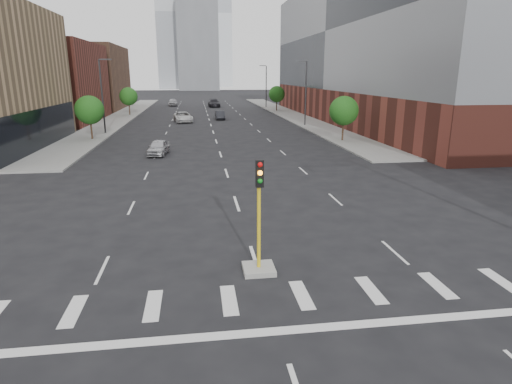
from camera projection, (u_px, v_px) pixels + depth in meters
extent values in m
cube|color=gray|center=(123.00, 116.00, 76.44)|extent=(5.00, 92.00, 0.15)
cube|color=gray|center=(288.00, 114.00, 80.45)|extent=(5.00, 92.00, 0.15)
cube|color=brown|center=(28.00, 83.00, 65.56)|extent=(20.00, 22.00, 12.00)
cube|color=brown|center=(73.00, 78.00, 90.23)|extent=(20.00, 24.00, 13.00)
cube|color=brown|center=(395.00, 105.00, 68.38)|extent=(24.00, 70.00, 5.00)
cube|color=slate|center=(401.00, 32.00, 65.44)|extent=(24.00, 70.00, 17.00)
cube|color=#B2B7BC|center=(180.00, 15.00, 207.36)|extent=(22.00, 22.00, 70.00)
cube|color=#B2B7BC|center=(213.00, 15.00, 246.60)|extent=(20.00, 20.00, 80.00)
cube|color=slate|center=(198.00, 40.00, 192.82)|extent=(18.00, 18.00, 44.00)
cube|color=#999993|center=(259.00, 269.00, 16.41)|extent=(1.20, 1.20, 0.20)
cylinder|color=gold|center=(259.00, 227.00, 15.96)|extent=(0.14, 0.14, 3.20)
cube|color=black|center=(260.00, 174.00, 15.22)|extent=(0.28, 0.18, 1.00)
sphere|color=red|center=(260.00, 165.00, 15.03)|extent=(0.18, 0.18, 0.18)
sphere|color=orange|center=(260.00, 173.00, 15.11)|extent=(0.18, 0.18, 0.18)
sphere|color=#0C7F19|center=(260.00, 181.00, 15.19)|extent=(0.18, 0.18, 0.18)
cylinder|color=#2D2D30|center=(306.00, 94.00, 60.93)|extent=(0.20, 0.20, 9.00)
cube|color=#2D2D30|center=(301.00, 61.00, 59.62)|extent=(1.40, 0.22, 0.15)
cylinder|color=#2D2D30|center=(266.00, 87.00, 94.33)|extent=(0.20, 0.20, 9.00)
cube|color=#2D2D30|center=(263.00, 66.00, 93.02)|extent=(1.40, 0.22, 0.15)
cylinder|color=#2D2D30|center=(102.00, 98.00, 52.56)|extent=(0.20, 0.20, 9.00)
cube|color=#2D2D30|center=(105.00, 59.00, 51.46)|extent=(1.40, 0.22, 0.15)
cylinder|color=#382619|center=(92.00, 131.00, 48.65)|extent=(0.20, 0.20, 1.75)
sphere|color=#194D14|center=(89.00, 110.00, 48.01)|extent=(3.20, 3.20, 3.20)
cylinder|color=#382619|center=(130.00, 110.00, 77.28)|extent=(0.20, 0.20, 1.75)
sphere|color=#194D14|center=(128.00, 96.00, 76.64)|extent=(3.20, 3.20, 3.20)
cylinder|color=#382619|center=(343.00, 132.00, 47.62)|extent=(0.20, 0.20, 1.75)
sphere|color=#194D14|center=(344.00, 111.00, 46.98)|extent=(3.20, 3.20, 3.20)
cylinder|color=#382619|center=(277.00, 106.00, 85.79)|extent=(0.20, 0.20, 1.75)
sphere|color=#194D14|center=(277.00, 94.00, 85.15)|extent=(3.20, 3.20, 3.20)
imported|color=#AFB0B4|center=(158.00, 147.00, 39.87)|extent=(2.17, 4.26, 1.39)
imported|color=#222328|center=(220.00, 115.00, 70.72)|extent=(1.55, 4.22, 1.38)
imported|color=silver|center=(183.00, 117.00, 66.86)|extent=(3.35, 5.95, 1.57)
imported|color=black|center=(214.00, 103.00, 96.97)|extent=(2.69, 6.01, 1.71)
imported|color=#A0A1A4|center=(173.00, 102.00, 100.46)|extent=(2.12, 5.07, 1.72)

